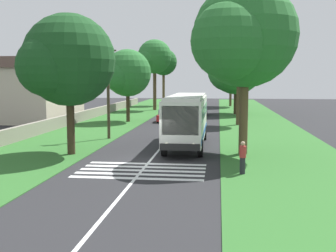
% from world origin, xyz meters
% --- Properties ---
extents(ground, '(160.00, 160.00, 0.00)m').
position_xyz_m(ground, '(0.00, 0.00, 0.00)').
color(ground, '#262628').
extents(grass_verge_left, '(120.00, 8.00, 0.04)m').
position_xyz_m(grass_verge_left, '(15.00, 8.20, 0.02)').
color(grass_verge_left, '#2D6628').
rests_on(grass_verge_left, ground).
extents(grass_verge_right, '(120.00, 8.00, 0.04)m').
position_xyz_m(grass_verge_right, '(15.00, -8.20, 0.02)').
color(grass_verge_right, '#2D6628').
rests_on(grass_verge_right, ground).
extents(centre_line, '(110.00, 0.16, 0.01)m').
position_xyz_m(centre_line, '(15.00, 0.00, 0.00)').
color(centre_line, silver).
rests_on(centre_line, ground).
extents(coach_bus, '(11.16, 2.62, 3.73)m').
position_xyz_m(coach_bus, '(5.68, -1.80, 2.15)').
color(coach_bus, silver).
rests_on(coach_bus, ground).
extents(zebra_crossing, '(4.05, 6.80, 0.01)m').
position_xyz_m(zebra_crossing, '(-2.59, 0.00, 0.00)').
color(zebra_crossing, silver).
rests_on(zebra_crossing, ground).
extents(trailing_car_0, '(4.30, 1.78, 1.43)m').
position_xyz_m(trailing_car_0, '(23.13, 1.86, 0.67)').
color(trailing_car_0, '#B21E1E').
rests_on(trailing_car_0, ground).
extents(trailing_car_1, '(4.30, 1.78, 1.43)m').
position_xyz_m(trailing_car_1, '(31.75, -1.64, 0.67)').
color(trailing_car_1, navy).
rests_on(trailing_car_1, ground).
extents(roadside_tree_left_0, '(6.93, 5.87, 8.98)m').
position_xyz_m(roadside_tree_left_0, '(1.59, 5.56, 5.93)').
color(roadside_tree_left_0, '#3D2D1E').
rests_on(roadside_tree_left_0, grass_verge_left).
extents(roadside_tree_left_1, '(6.50, 5.32, 8.17)m').
position_xyz_m(roadside_tree_left_1, '(22.35, 6.27, 5.39)').
color(roadside_tree_left_1, '#3D2D1E').
rests_on(roadside_tree_left_1, grass_verge_left).
extents(roadside_tree_left_2, '(5.84, 5.25, 10.89)m').
position_xyz_m(roadside_tree_left_2, '(40.19, 5.93, 8.16)').
color(roadside_tree_left_2, '#4C3826').
rests_on(roadside_tree_left_2, grass_verge_left).
extents(roadside_tree_left_3, '(5.63, 4.86, 10.30)m').
position_xyz_m(roadside_tree_left_3, '(51.47, 6.02, 7.76)').
color(roadside_tree_left_3, brown).
rests_on(roadside_tree_left_3, grass_verge_left).
extents(roadside_tree_right_0, '(9.47, 7.55, 10.18)m').
position_xyz_m(roadside_tree_right_0, '(34.02, -6.13, 6.24)').
color(roadside_tree_right_0, '#3D2D1E').
rests_on(roadside_tree_right_0, grass_verge_right).
extents(roadside_tree_right_1, '(8.27, 6.68, 10.94)m').
position_xyz_m(roadside_tree_right_1, '(2.95, -5.45, 7.44)').
color(roadside_tree_right_1, brown).
rests_on(roadside_tree_right_1, grass_verge_right).
extents(roadside_tree_right_2, '(5.37, 4.62, 9.30)m').
position_xyz_m(roadside_tree_right_2, '(20.46, -6.06, 6.89)').
color(roadside_tree_right_2, '#4C3826').
rests_on(roadside_tree_right_2, grass_verge_right).
extents(roadside_tree_right_3, '(8.36, 7.49, 12.73)m').
position_xyz_m(roadside_tree_right_3, '(51.01, -6.02, 8.86)').
color(roadside_tree_right_3, '#4C3826').
rests_on(roadside_tree_right_3, grass_verge_right).
extents(utility_pole, '(0.24, 1.40, 7.71)m').
position_xyz_m(utility_pole, '(8.72, 4.83, 4.04)').
color(utility_pole, '#473828').
rests_on(utility_pole, grass_verge_left).
extents(roadside_wall, '(70.00, 0.40, 1.14)m').
position_xyz_m(roadside_wall, '(20.00, 11.60, 0.61)').
color(roadside_wall, gray).
rests_on(roadside_wall, grass_verge_left).
extents(roadside_building, '(12.96, 9.46, 7.22)m').
position_xyz_m(roadside_building, '(23.23, 18.12, 3.67)').
color(roadside_building, beige).
rests_on(roadside_building, ground).
extents(pedestrian, '(0.34, 0.34, 1.69)m').
position_xyz_m(pedestrian, '(-2.91, -5.31, 0.91)').
color(pedestrian, '#26262D').
rests_on(pedestrian, grass_verge_right).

